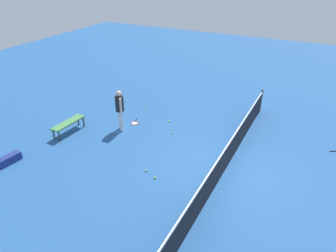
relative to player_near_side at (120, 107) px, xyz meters
name	(u,v)px	position (x,y,z in m)	size (l,w,h in m)	color
ground_plane	(225,169)	(0.69, 4.66, -1.01)	(40.00, 40.00, 0.00)	#265693
court_net	(227,157)	(0.69, 4.66, -0.51)	(10.09, 0.09, 1.07)	#4C4C51
player_near_side	(120,107)	(0.00, 0.00, 0.00)	(0.48, 0.48, 1.70)	white
tennis_racket_near_player	(135,123)	(-0.70, 0.19, -1.00)	(0.61, 0.40, 0.03)	red
tennis_ball_near_player	(169,121)	(-1.49, 1.43, -0.98)	(0.07, 0.07, 0.07)	#C6E033
tennis_ball_by_net	(146,170)	(2.00, 2.37, -0.98)	(0.07, 0.07, 0.07)	#C6E033
tennis_ball_midcourt	(144,107)	(-2.19, -0.23, -0.98)	(0.07, 0.07, 0.07)	#C6E033
tennis_ball_baseline	(173,133)	(-0.63, 2.05, -0.98)	(0.07, 0.07, 0.07)	#C6E033
tennis_ball_stray_left	(155,178)	(2.19, 2.82, -0.98)	(0.07, 0.07, 0.07)	#C6E033
courtside_bench	(68,123)	(1.17, -1.71, -0.59)	(1.51, 0.45, 0.48)	#4C8C4C
equipment_bag	(10,159)	(3.68, -2.06, -0.87)	(0.83, 0.37, 0.28)	navy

